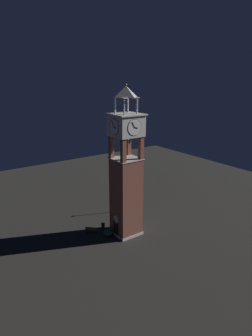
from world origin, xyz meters
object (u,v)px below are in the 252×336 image
at_px(park_bench, 91,230).
at_px(lamp_post, 111,197).
at_px(clock_tower, 126,177).
at_px(trash_bin, 103,225).

bearing_deg(park_bench, lamp_post, 123.54).
bearing_deg(clock_tower, trash_bin, -147.39).
xyz_separation_m(park_bench, trash_bin, (-0.27, 2.11, -0.08)).
distance_m(park_bench, lamp_post, 7.31).
height_order(clock_tower, trash_bin, clock_tower).
relative_size(clock_tower, park_bench, 13.73).
relative_size(clock_tower, lamp_post, 5.27).
bearing_deg(trash_bin, clock_tower, 32.61).
distance_m(clock_tower, park_bench, 9.19).
bearing_deg(trash_bin, park_bench, -82.59).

